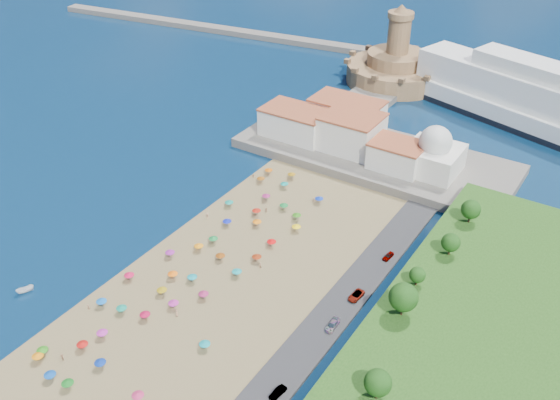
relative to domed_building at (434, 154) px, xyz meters
The scene contains 12 objects.
ground 77.60m from the domed_building, 112.91° to the right, with size 700.00×700.00×0.00m, color #071938.
terrace 21.44m from the domed_building, behind, with size 90.00×36.00×3.00m, color #59544C.
jetty 56.51m from the domed_building, 138.62° to the left, with size 18.00×70.00×2.40m, color #59544C.
breakwater 162.43m from the domed_building, 149.64° to the left, with size 200.00×7.00×2.60m, color #59544C.
waterfront_buildings 33.17m from the domed_building, behind, with size 57.00×29.00×11.00m.
domed_building is the anchor object (origin of this frame).
fortress 79.11m from the domed_building, 122.08° to the left, with size 40.00×40.00×32.40m.
cruise_ship 57.62m from the domed_building, 66.69° to the left, with size 133.63×56.91×29.15m.
beach_parasols 87.33m from the domed_building, 111.35° to the right, with size 32.34×115.19×2.20m.
beachgoers 85.72m from the domed_building, 113.57° to the right, with size 32.14×98.88×1.87m.
parked_cars 76.57m from the domed_building, 85.48° to the right, with size 2.65×71.44×1.38m.
hillside_trees 81.30m from the domed_building, 76.50° to the right, with size 14.19×110.20×8.11m.
Camera 1 is at (81.06, -94.64, 99.25)m, focal length 40.00 mm.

